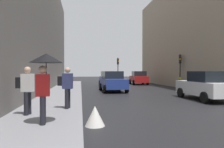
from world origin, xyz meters
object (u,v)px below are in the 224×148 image
car_red_sedan (139,78)px  car_blue_van (113,81)px  car_white_compact (206,86)px  traffic_light_far_median (118,66)px  pedestrian_with_umbrella (45,69)px  traffic_light_mid_street (180,65)px  warning_sign_triangle (95,116)px  pedestrian_with_grey_backpack (67,85)px  pedestrian_with_black_backpack (26,88)px  car_green_estate (109,79)px

car_red_sedan → car_blue_van: bearing=-118.8°
car_white_compact → traffic_light_far_median: bearing=97.6°
car_white_compact → pedestrian_with_umbrella: (-8.65, -5.23, 0.96)m
traffic_light_mid_street → car_white_compact: (-2.50, -8.28, -1.55)m
car_white_compact → car_blue_van: 7.85m
car_white_compact → car_blue_van: same height
car_blue_van → warning_sign_triangle: size_ratio=6.54×
warning_sign_triangle → pedestrian_with_grey_backpack: bearing=113.2°
pedestrian_with_black_backpack → warning_sign_triangle: bearing=-29.1°
traffic_light_mid_street → warning_sign_triangle: bearing=-125.8°
pedestrian_with_umbrella → pedestrian_with_black_backpack: bearing=121.2°
car_red_sedan → pedestrian_with_grey_backpack: bearing=-115.0°
car_red_sedan → traffic_light_far_median: bearing=135.0°
traffic_light_far_median → pedestrian_with_umbrella: size_ratio=1.72×
traffic_light_far_median → pedestrian_with_grey_backpack: size_ratio=2.08×
traffic_light_far_median → car_green_estate: bearing=-111.8°
traffic_light_mid_street → traffic_light_far_median: (-4.82, 9.13, 0.12)m
traffic_light_far_median → car_white_compact: (2.32, -17.42, -1.66)m
car_red_sedan → warning_sign_triangle: (-7.18, -20.12, -0.55)m
car_blue_van → warning_sign_triangle: (-2.32, -11.27, -0.55)m
car_blue_van → pedestrian_with_umbrella: pedestrian_with_umbrella is taller
car_white_compact → pedestrian_with_grey_backpack: bearing=-162.3°
pedestrian_with_grey_backpack → warning_sign_triangle: bearing=-66.8°
car_red_sedan → pedestrian_with_grey_backpack: size_ratio=2.45×
pedestrian_with_umbrella → warning_sign_triangle: size_ratio=3.29×
car_blue_van → car_red_sedan: 10.10m
pedestrian_with_black_backpack → warning_sign_triangle: (2.43, -1.35, -0.84)m
pedestrian_with_umbrella → pedestrian_with_grey_backpack: bearing=80.0°
pedestrian_with_black_backpack → car_white_compact: bearing=21.3°
pedestrian_with_umbrella → pedestrian_with_black_backpack: size_ratio=1.21×
car_green_estate → car_blue_van: size_ratio=0.99×
traffic_light_mid_street → pedestrian_with_umbrella: bearing=-129.5°
car_blue_van → warning_sign_triangle: bearing=-101.7°
car_green_estate → car_red_sedan: same height
traffic_light_mid_street → pedestrian_with_umbrella: 17.53m
traffic_light_mid_street → car_green_estate: (-6.84, 4.07, -1.55)m
car_white_compact → pedestrian_with_grey_backpack: 8.60m
car_red_sedan → warning_sign_triangle: bearing=-109.6°
car_green_estate → warning_sign_triangle: bearing=-99.1°
car_green_estate → pedestrian_with_black_backpack: (-5.23, -16.08, 0.29)m
traffic_light_far_median → warning_sign_triangle: 23.10m
pedestrian_with_umbrella → car_green_estate: bearing=76.2°
pedestrian_with_grey_backpack → warning_sign_triangle: 2.79m
warning_sign_triangle → car_green_estate: bearing=80.9°
car_red_sedan → car_white_compact: bearing=-90.2°
pedestrian_with_black_backpack → car_blue_van: bearing=64.4°
car_green_estate → pedestrian_with_grey_backpack: size_ratio=2.39×
car_blue_van → car_green_estate: bearing=85.6°
car_green_estate → traffic_light_far_median: bearing=68.2°
car_green_estate → pedestrian_with_black_backpack: bearing=-108.0°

